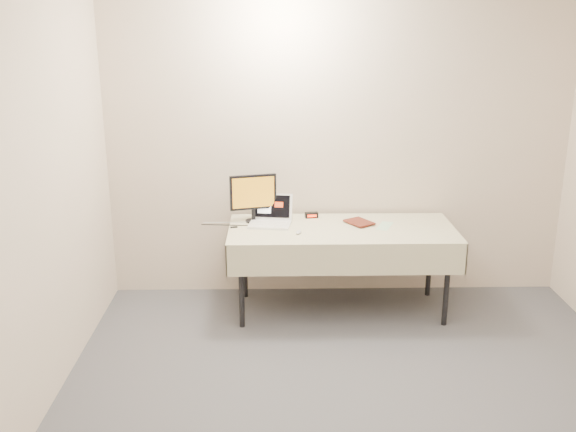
{
  "coord_description": "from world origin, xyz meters",
  "views": [
    {
      "loc": [
        -0.54,
        -2.95,
        2.38
      ],
      "look_at": [
        -0.45,
        1.99,
        0.86
      ],
      "focal_mm": 40.0,
      "sensor_mm": 36.0,
      "label": 1
    }
  ],
  "objects_px": {
    "table": "(342,235)",
    "book": "(352,212)",
    "monitor": "(253,194)",
    "laptop": "(271,217)"
  },
  "relations": [
    {
      "from": "laptop",
      "to": "table",
      "type": "bearing_deg",
      "value": -4.01
    },
    {
      "from": "laptop",
      "to": "monitor",
      "type": "distance_m",
      "value": 0.24
    },
    {
      "from": "table",
      "to": "monitor",
      "type": "bearing_deg",
      "value": 165.69
    },
    {
      "from": "table",
      "to": "monitor",
      "type": "distance_m",
      "value": 0.81
    },
    {
      "from": "book",
      "to": "laptop",
      "type": "bearing_deg",
      "value": 141.46
    },
    {
      "from": "table",
      "to": "laptop",
      "type": "bearing_deg",
      "value": 167.23
    },
    {
      "from": "table",
      "to": "monitor",
      "type": "relative_size",
      "value": 4.58
    },
    {
      "from": "table",
      "to": "book",
      "type": "bearing_deg",
      "value": 35.8
    },
    {
      "from": "table",
      "to": "book",
      "type": "xyz_separation_m",
      "value": [
        0.08,
        0.06,
        0.18
      ]
    },
    {
      "from": "table",
      "to": "laptop",
      "type": "distance_m",
      "value": 0.61
    }
  ]
}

